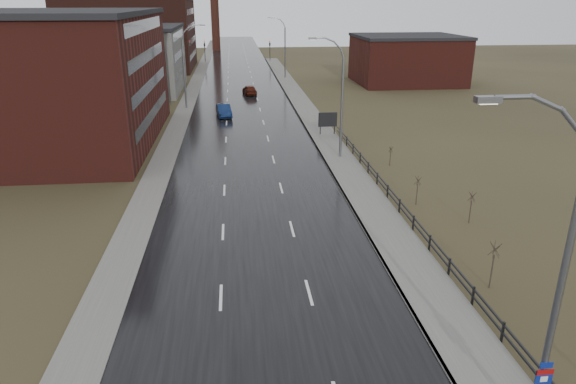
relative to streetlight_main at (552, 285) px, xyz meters
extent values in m
cube|color=black|center=(-8.47, 58.00, -6.03)|extent=(14.00, 300.00, 0.06)
cube|color=#595651|center=(0.13, 33.00, -5.97)|extent=(3.20, 180.00, 0.18)
cube|color=slate|center=(-1.39, 33.00, -5.97)|extent=(0.16, 180.00, 0.18)
cube|color=#595651|center=(-16.67, 58.00, -6.00)|extent=(2.40, 260.00, 0.12)
cube|color=#471914|center=(-29.47, 43.00, 0.44)|extent=(22.00, 28.00, 13.00)
cube|color=black|center=(-29.47, 43.00, 7.19)|extent=(22.44, 28.56, 0.50)
cube|color=black|center=(-18.49, 43.00, -3.06)|extent=(0.06, 22.40, 1.20)
cube|color=black|center=(-18.49, 43.00, -0.06)|extent=(0.06, 22.40, 1.20)
cube|color=black|center=(-18.49, 43.00, 2.94)|extent=(0.06, 22.40, 1.20)
cube|color=black|center=(-18.49, 43.00, 5.94)|extent=(0.06, 22.40, 1.20)
cube|color=slate|center=(-26.47, 76.00, -1.06)|extent=(16.00, 20.00, 10.00)
cube|color=black|center=(-26.47, 76.00, 4.19)|extent=(16.32, 20.40, 0.50)
cube|color=black|center=(-18.49, 76.00, -3.06)|extent=(0.06, 16.00, 1.20)
cube|color=black|center=(-18.49, 76.00, -0.06)|extent=(0.06, 16.00, 1.20)
cube|color=black|center=(-18.49, 76.00, 2.94)|extent=(0.06, 16.00, 1.20)
cube|color=#331611|center=(-31.47, 106.00, 1.44)|extent=(26.00, 24.00, 15.00)
cube|color=black|center=(-18.49, 106.00, -3.06)|extent=(0.06, 19.20, 1.20)
cube|color=black|center=(-18.49, 106.00, -0.06)|extent=(0.06, 19.20, 1.20)
cube|color=black|center=(-18.49, 106.00, 2.94)|extent=(0.06, 19.20, 1.20)
cube|color=black|center=(-18.49, 106.00, 5.94)|extent=(0.06, 19.20, 1.20)
cube|color=#471914|center=(21.83, 80.00, -2.06)|extent=(18.00, 16.00, 8.00)
cube|color=black|center=(21.83, 80.00, 2.19)|extent=(18.36, 16.32, 0.50)
cylinder|color=slate|center=(0.33, 0.00, -1.06)|extent=(0.24, 0.24, 10.00)
cylinder|color=slate|center=(-0.41, 0.00, 5.22)|extent=(0.91, 0.14, 0.91)
cylinder|color=slate|center=(-1.22, 0.00, 5.76)|extent=(1.12, 0.14, 0.57)
cylinder|color=slate|center=(-2.19, 0.00, 5.95)|extent=(1.15, 0.14, 0.14)
cube|color=slate|center=(-2.94, 0.00, 5.90)|extent=(0.70, 0.28, 0.18)
cube|color=silver|center=(-2.94, 0.00, 5.80)|extent=(0.50, 0.20, 0.04)
cube|color=navy|center=(0.33, -0.12, -3.01)|extent=(0.45, 0.04, 0.22)
cube|color=navy|center=(0.33, -0.12, -3.51)|extent=(0.60, 0.04, 0.65)
cube|color=maroon|center=(0.33, -0.13, -3.28)|extent=(0.60, 0.04, 0.20)
cube|color=silver|center=(0.33, -0.14, -3.56)|extent=(0.26, 0.02, 0.22)
cylinder|color=slate|center=(0.33, 34.00, -1.31)|extent=(0.24, 0.24, 9.50)
cylinder|color=slate|center=(0.16, 34.00, 3.84)|extent=(0.51, 0.14, 0.98)
cylinder|color=slate|center=(-0.32, 34.00, 4.56)|extent=(0.81, 0.14, 0.81)
cylinder|color=slate|center=(-1.03, 34.00, 5.04)|extent=(0.98, 0.14, 0.51)
cylinder|color=slate|center=(-1.87, 34.00, 5.20)|extent=(1.01, 0.14, 0.14)
cube|color=slate|center=(-2.56, 34.00, 5.15)|extent=(0.70, 0.28, 0.18)
cube|color=silver|center=(-2.56, 34.00, 5.05)|extent=(0.50, 0.20, 0.04)
cylinder|color=slate|center=(-16.47, 60.00, -1.31)|extent=(0.24, 0.24, 9.50)
cylinder|color=slate|center=(-16.30, 60.00, 3.84)|extent=(0.51, 0.14, 0.98)
cylinder|color=slate|center=(-15.83, 60.00, 4.56)|extent=(0.81, 0.14, 0.81)
cylinder|color=slate|center=(-15.11, 60.00, 5.04)|extent=(0.98, 0.14, 0.51)
cylinder|color=slate|center=(-14.27, 60.00, 5.20)|extent=(1.01, 0.14, 0.14)
cube|color=slate|center=(-13.59, 60.00, 5.15)|extent=(0.70, 0.28, 0.18)
cube|color=silver|center=(-13.59, 60.00, 5.05)|extent=(0.50, 0.20, 0.04)
cylinder|color=slate|center=(0.33, 88.00, -1.31)|extent=(0.24, 0.24, 9.50)
cylinder|color=slate|center=(0.16, 88.00, 3.84)|extent=(0.51, 0.14, 0.98)
cylinder|color=slate|center=(-0.32, 88.00, 4.56)|extent=(0.81, 0.14, 0.81)
cylinder|color=slate|center=(-1.03, 88.00, 5.04)|extent=(0.98, 0.14, 0.51)
cylinder|color=slate|center=(-1.87, 88.00, 5.20)|extent=(1.01, 0.14, 0.14)
cube|color=slate|center=(-2.56, 88.00, 5.15)|extent=(0.70, 0.28, 0.18)
cube|color=silver|center=(-2.56, 88.00, 5.05)|extent=(0.50, 0.20, 0.04)
cube|color=black|center=(1.83, 2.00, -5.51)|extent=(0.10, 0.10, 1.10)
cube|color=black|center=(1.83, 5.00, -5.51)|extent=(0.10, 0.10, 1.10)
cube|color=black|center=(1.83, 8.00, -5.51)|extent=(0.10, 0.10, 1.10)
cube|color=black|center=(1.83, 11.00, -5.51)|extent=(0.10, 0.10, 1.10)
cube|color=black|center=(1.83, 14.00, -5.51)|extent=(0.10, 0.10, 1.10)
cube|color=black|center=(1.83, 17.00, -5.51)|extent=(0.10, 0.10, 1.10)
cube|color=black|center=(1.83, 20.00, -5.51)|extent=(0.10, 0.10, 1.10)
cube|color=black|center=(1.83, 23.00, -5.51)|extent=(0.10, 0.10, 1.10)
cube|color=black|center=(1.83, 26.00, -5.51)|extent=(0.10, 0.10, 1.10)
cube|color=black|center=(1.83, 29.00, -5.51)|extent=(0.10, 0.10, 1.10)
cube|color=black|center=(1.83, 32.00, -5.51)|extent=(0.10, 0.10, 1.10)
cube|color=black|center=(1.83, 35.00, -5.51)|extent=(0.10, 0.10, 1.10)
cube|color=black|center=(1.83, 38.00, -5.51)|extent=(0.10, 0.10, 1.10)
cube|color=black|center=(1.83, 41.00, -5.51)|extent=(0.10, 0.10, 1.10)
cube|color=black|center=(1.83, 16.50, -5.11)|extent=(0.08, 53.00, 0.10)
cube|color=black|center=(1.83, 16.50, -5.51)|extent=(0.08, 53.00, 0.10)
cylinder|color=#382D23|center=(3.53, 9.58, -5.08)|extent=(0.08, 0.08, 1.96)
cylinder|color=#382D23|center=(3.58, 9.58, -3.80)|extent=(0.04, 0.66, 0.77)
cylinder|color=#382D23|center=(3.55, 9.62, -3.80)|extent=(0.63, 0.25, 0.78)
cylinder|color=#382D23|center=(3.49, 9.61, -3.80)|extent=(0.37, 0.56, 0.79)
cylinder|color=#382D23|center=(3.49, 9.55, -3.80)|extent=(0.37, 0.56, 0.79)
cylinder|color=#382D23|center=(3.55, 9.53, -3.80)|extent=(0.63, 0.25, 0.78)
cylinder|color=#382D23|center=(6.10, 17.82, -5.22)|extent=(0.08, 0.08, 1.69)
cylinder|color=#382D23|center=(6.15, 17.82, -4.12)|extent=(0.04, 0.57, 0.67)
cylinder|color=#382D23|center=(6.12, 17.87, -4.12)|extent=(0.54, 0.22, 0.68)
cylinder|color=#382D23|center=(6.06, 17.85, -4.12)|extent=(0.33, 0.48, 0.68)
cylinder|color=#382D23|center=(6.06, 17.79, -4.12)|extent=(0.33, 0.48, 0.68)
cylinder|color=#382D23|center=(6.12, 17.78, -4.12)|extent=(0.54, 0.22, 0.68)
cylinder|color=#382D23|center=(3.62, 21.52, -5.24)|extent=(0.08, 0.08, 1.64)
cylinder|color=#382D23|center=(3.67, 21.52, -4.17)|extent=(0.04, 0.56, 0.65)
cylinder|color=#382D23|center=(3.64, 21.57, -4.17)|extent=(0.53, 0.21, 0.66)
cylinder|color=#382D23|center=(3.58, 21.55, -4.17)|extent=(0.32, 0.47, 0.67)
cylinder|color=#382D23|center=(3.58, 21.49, -4.17)|extent=(0.32, 0.47, 0.67)
cylinder|color=#382D23|center=(3.64, 21.47, -4.17)|extent=(0.53, 0.21, 0.66)
cylinder|color=#382D23|center=(4.45, 31.14, -5.38)|extent=(0.08, 0.08, 1.35)
cylinder|color=#382D23|center=(4.50, 31.14, -4.50)|extent=(0.04, 0.46, 0.54)
cylinder|color=#382D23|center=(4.46, 31.18, -4.50)|extent=(0.44, 0.18, 0.55)
cylinder|color=#382D23|center=(4.41, 31.17, -4.50)|extent=(0.27, 0.39, 0.56)
cylinder|color=#382D23|center=(4.41, 31.11, -4.50)|extent=(0.27, 0.39, 0.56)
cylinder|color=#382D23|center=(4.46, 31.09, -4.50)|extent=(0.44, 0.18, 0.55)
cube|color=black|center=(-0.18, 42.82, -5.16)|extent=(0.10, 0.10, 1.80)
cube|color=black|center=(1.43, 42.82, -5.16)|extent=(0.10, 0.10, 1.80)
cube|color=silver|center=(0.63, 42.77, -4.20)|extent=(2.02, 0.08, 1.52)
cube|color=black|center=(0.63, 42.72, -4.20)|extent=(2.12, 0.04, 1.62)
cylinder|color=black|center=(-16.47, 118.00, -3.46)|extent=(0.16, 0.16, 5.20)
imported|color=black|center=(-16.47, 118.00, -1.31)|extent=(0.58, 2.73, 1.10)
sphere|color=#FF190C|center=(-16.47, 117.85, -1.01)|extent=(0.18, 0.18, 0.18)
cylinder|color=black|center=(-0.47, 118.00, -3.46)|extent=(0.16, 0.16, 5.20)
imported|color=black|center=(-0.47, 118.00, -1.31)|extent=(0.58, 2.73, 1.10)
sphere|color=#FF190C|center=(-0.47, 117.85, -1.01)|extent=(0.18, 0.18, 0.18)
imported|color=#0D1D44|center=(-11.13, 53.86, -5.27)|extent=(2.28, 4.99, 1.59)
imported|color=#41130A|center=(-7.21, 70.04, -5.27)|extent=(2.47, 4.85, 1.58)
camera|label=1|loc=(-9.70, -13.09, 8.42)|focal=32.00mm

